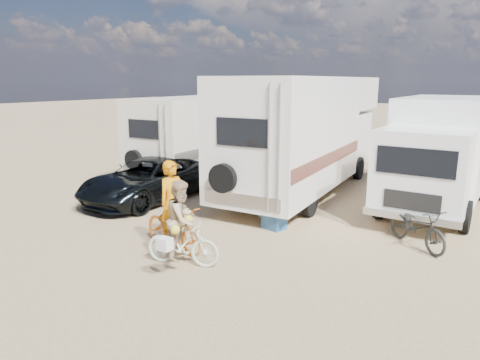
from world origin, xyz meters
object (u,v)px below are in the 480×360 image
Objects in this scene: bike_man at (174,228)px; rider_man at (173,209)px; cooler at (274,220)px; crate at (268,210)px; bike_woman at (183,243)px; bike_parked at (417,227)px; box_truck at (438,155)px; rider_woman at (182,228)px; rv_left at (200,137)px; rv_main at (306,135)px; dark_suv at (149,180)px.

rider_man is (0.00, 0.00, 0.44)m from bike_man.
crate is at bearing 141.56° from cooler.
bike_woman is 5.55m from bike_parked.
bike_woman is 1.08m from rider_man.
rider_woman is at bearing -116.35° from box_truck.
rider_man is 0.98m from rider_woman.
rv_left is at bearing -179.28° from box_truck.
rv_left is 7.33m from cooler.
bike_parked reaches higher than cooler.
rv_main is 5.96m from bike_parked.
bike_parked is at bearing -41.84° from rv_main.
rv_left is at bearing 45.33° from bike_man.
rider_woman is 3.25m from cooler.
rv_left is 4.02× the size of rider_woman.
bike_man is (-4.41, -6.97, -1.16)m from box_truck.
bike_parked is 4.07× the size of crate.
bike_parked is at bearing -25.03° from rv_left.
dark_suv is (0.98, -3.96, -0.93)m from rv_left.
rv_main is 6.89m from rider_man.
rv_main is 20.35× the size of crate.
bike_man is at bearing -102.42° from cooler.
rv_main is 1.90× the size of dark_suv.
dark_suv reaches higher than crate.
box_truck reaches higher than bike_man.
box_truck is 5.43m from crate.
bike_woman is (0.67, -7.39, -1.51)m from rv_main.
rv_left is at bearing 175.95° from rv_main.
bike_man is (3.63, -2.79, -0.16)m from dark_suv.
bike_parked is at bearing 2.53° from dark_suv.
cooler is at bearing -14.83° from bike_man.
rv_main is 3.85m from crate.
dark_suv is 8.58× the size of cooler.
dark_suv is 5.56m from bike_woman.
bike_woman reaches higher than cooler.
rider_man is (3.63, -2.79, 0.28)m from dark_suv.
rv_main is 4.74m from rv_left.
bike_man is at bearing 0.00° from rider_man.
dark_suv is 4.91m from cooler.
rider_man is 3.58m from crate.
rv_left is at bearing 18.29° from bike_woman.
rv_left reaches higher than rider_man.
box_truck is 3.90× the size of bike_woman.
box_truck is 3.77× the size of rider_woman.
bike_man is at bearing -95.74° from rv_main.
bike_man is 1.23× the size of bike_woman.
bike_woman is at bearing 172.78° from bike_parked.
bike_parked is (4.60, -3.47, -1.50)m from rv_main.
box_truck reaches higher than rider_woman.
rider_woman is (-3.63, -7.55, -0.84)m from box_truck.
bike_man is at bearing -60.59° from rv_left.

